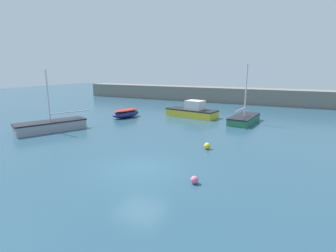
{
  "coord_description": "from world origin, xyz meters",
  "views": [
    {
      "loc": [
        6.97,
        -11.02,
        5.17
      ],
      "look_at": [
        -1.65,
        6.83,
        0.74
      ],
      "focal_mm": 28.0,
      "sensor_mm": 36.0,
      "label": 1
    }
  ],
  "objects_px": {
    "sailboat_tall_mast": "(244,119)",
    "cabin_cruiser_white": "(192,111)",
    "rowboat_with_red_cover": "(126,113)",
    "sailboat_twin_hulled": "(51,126)",
    "mooring_buoy_pink": "(195,180)",
    "mooring_buoy_yellow": "(207,146)"
  },
  "relations": [
    {
      "from": "sailboat_tall_mast",
      "to": "cabin_cruiser_white",
      "type": "height_order",
      "value": "sailboat_tall_mast"
    },
    {
      "from": "rowboat_with_red_cover",
      "to": "sailboat_twin_hulled",
      "type": "relative_size",
      "value": 0.61
    },
    {
      "from": "cabin_cruiser_white",
      "to": "sailboat_twin_hulled",
      "type": "relative_size",
      "value": 0.97
    },
    {
      "from": "sailboat_twin_hulled",
      "to": "mooring_buoy_pink",
      "type": "distance_m",
      "value": 14.99
    },
    {
      "from": "sailboat_tall_mast",
      "to": "sailboat_twin_hulled",
      "type": "bearing_deg",
      "value": 133.24
    },
    {
      "from": "sailboat_twin_hulled",
      "to": "mooring_buoy_yellow",
      "type": "xyz_separation_m",
      "value": [
        13.26,
        0.84,
        -0.23
      ]
    },
    {
      "from": "rowboat_with_red_cover",
      "to": "cabin_cruiser_white",
      "type": "relative_size",
      "value": 0.63
    },
    {
      "from": "sailboat_tall_mast",
      "to": "mooring_buoy_pink",
      "type": "height_order",
      "value": "sailboat_tall_mast"
    },
    {
      "from": "rowboat_with_red_cover",
      "to": "mooring_buoy_yellow",
      "type": "relative_size",
      "value": 8.64
    },
    {
      "from": "cabin_cruiser_white",
      "to": "mooring_buoy_yellow",
      "type": "relative_size",
      "value": 13.68
    },
    {
      "from": "sailboat_twin_hulled",
      "to": "mooring_buoy_yellow",
      "type": "relative_size",
      "value": 14.13
    },
    {
      "from": "rowboat_with_red_cover",
      "to": "mooring_buoy_yellow",
      "type": "xyz_separation_m",
      "value": [
        11.17,
        -6.99,
        -0.23
      ]
    },
    {
      "from": "sailboat_twin_hulled",
      "to": "mooring_buoy_pink",
      "type": "height_order",
      "value": "sailboat_twin_hulled"
    },
    {
      "from": "rowboat_with_red_cover",
      "to": "sailboat_twin_hulled",
      "type": "distance_m",
      "value": 8.11
    },
    {
      "from": "sailboat_twin_hulled",
      "to": "mooring_buoy_yellow",
      "type": "height_order",
      "value": "sailboat_twin_hulled"
    },
    {
      "from": "mooring_buoy_pink",
      "to": "sailboat_tall_mast",
      "type": "bearing_deg",
      "value": 91.58
    },
    {
      "from": "rowboat_with_red_cover",
      "to": "cabin_cruiser_white",
      "type": "distance_m",
      "value": 7.1
    },
    {
      "from": "sailboat_tall_mast",
      "to": "rowboat_with_red_cover",
      "type": "bearing_deg",
      "value": 108.74
    },
    {
      "from": "sailboat_tall_mast",
      "to": "rowboat_with_red_cover",
      "type": "height_order",
      "value": "sailboat_tall_mast"
    },
    {
      "from": "sailboat_tall_mast",
      "to": "mooring_buoy_pink",
      "type": "bearing_deg",
      "value": -172.03
    },
    {
      "from": "rowboat_with_red_cover",
      "to": "sailboat_twin_hulled",
      "type": "height_order",
      "value": "sailboat_twin_hulled"
    },
    {
      "from": "cabin_cruiser_white",
      "to": "sailboat_twin_hulled",
      "type": "height_order",
      "value": "sailboat_twin_hulled"
    }
  ]
}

